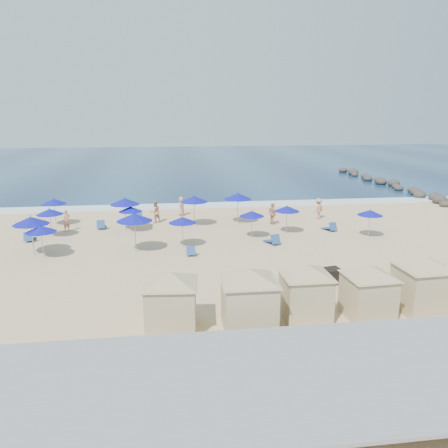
# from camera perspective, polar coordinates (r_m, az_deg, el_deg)

# --- Properties ---
(ground) EXTENTS (160.00, 160.00, 0.00)m
(ground) POSITION_cam_1_polar(r_m,az_deg,el_deg) (27.77, -0.59, -4.11)
(ground) COLOR #D5B387
(ground) RESTS_ON ground
(ocean) EXTENTS (160.00, 80.00, 0.06)m
(ocean) POSITION_cam_1_polar(r_m,az_deg,el_deg) (81.70, -5.32, 8.03)
(ocean) COLOR #0D264A
(ocean) RESTS_ON ground
(surf_line) EXTENTS (160.00, 2.50, 0.08)m
(surf_line) POSITION_cam_1_polar(r_m,az_deg,el_deg) (42.69, -3.12, 2.44)
(surf_line) COLOR white
(surf_line) RESTS_ON ground
(seawall) EXTENTS (160.00, 6.10, 1.22)m
(seawall) POSITION_cam_1_polar(r_m,az_deg,el_deg) (15.36, 5.82, -17.58)
(seawall) COLOR gray
(seawall) RESTS_ON ground
(rock_jetty) EXTENTS (2.56, 26.66, 0.96)m
(rock_jetty) POSITION_cam_1_polar(r_m,az_deg,el_deg) (58.46, 20.35, 5.09)
(rock_jetty) COLOR #2D2725
(rock_jetty) RESTS_ON ground
(trash_bin) EXTENTS (0.92, 0.92, 0.80)m
(trash_bin) POSITION_cam_1_polar(r_m,az_deg,el_deg) (23.97, 13.97, -6.57)
(trash_bin) COLOR black
(trash_bin) RESTS_ON ground
(cabana_0) EXTENTS (4.37, 4.37, 2.75)m
(cabana_0) POSITION_cam_1_polar(r_m,az_deg,el_deg) (18.23, -6.96, -9.00)
(cabana_0) COLOR #C4B086
(cabana_0) RESTS_ON ground
(cabana_1) EXTENTS (4.63, 4.63, 2.91)m
(cabana_1) POSITION_cam_1_polar(r_m,az_deg,el_deg) (18.14, 3.29, -8.74)
(cabana_1) COLOR #C4B086
(cabana_1) RESTS_ON ground
(cabana_2) EXTENTS (4.28, 4.28, 2.69)m
(cabana_2) POSITION_cam_1_polar(r_m,az_deg,el_deg) (19.44, 10.65, -7.75)
(cabana_2) COLOR #C4B086
(cabana_2) RESTS_ON ground
(cabana_3) EXTENTS (4.13, 4.13, 2.59)m
(cabana_3) POSITION_cam_1_polar(r_m,az_deg,el_deg) (20.18, 18.39, -7.58)
(cabana_3) COLOR #C4B086
(cabana_3) RESTS_ON ground
(cabana_4) EXTENTS (4.49, 4.49, 2.82)m
(cabana_4) POSITION_cam_1_polar(r_m,az_deg,el_deg) (21.69, 24.58, -6.28)
(cabana_4) COLOR #C4B086
(cabana_4) RESTS_ON ground
(umbrella_0) EXTENTS (1.93, 1.93, 2.19)m
(umbrella_0) POSITION_cam_1_polar(r_m,az_deg,el_deg) (33.75, -21.82, 1.51)
(umbrella_0) COLOR #A5A8AD
(umbrella_0) RESTS_ON ground
(umbrella_1) EXTENTS (2.27, 2.27, 2.59)m
(umbrella_1) POSITION_cam_1_polar(r_m,az_deg,el_deg) (29.83, -23.93, 0.41)
(umbrella_1) COLOR #A5A8AD
(umbrella_1) RESTS_ON ground
(umbrella_2) EXTENTS (1.98, 1.98, 2.26)m
(umbrella_2) POSITION_cam_1_polar(r_m,az_deg,el_deg) (37.30, -21.34, 2.76)
(umbrella_2) COLOR #A5A8AD
(umbrella_2) RESTS_ON ground
(umbrella_3) EXTENTS (2.34, 2.34, 2.67)m
(umbrella_3) POSITION_cam_1_polar(r_m,az_deg,el_deg) (28.44, -11.63, 0.87)
(umbrella_3) COLOR #A5A8AD
(umbrella_3) RESTS_ON ground
(umbrella_4) EXTENTS (2.29, 2.29, 2.61)m
(umbrella_4) POSITION_cam_1_polar(r_m,az_deg,el_deg) (34.07, -12.82, 2.90)
(umbrella_4) COLOR #A5A8AD
(umbrella_4) RESTS_ON ground
(umbrella_5) EXTENTS (1.81, 1.81, 2.06)m
(umbrella_5) POSITION_cam_1_polar(r_m,az_deg,el_deg) (33.49, -12.13, 1.92)
(umbrella_5) COLOR #A5A8AD
(umbrella_5) RESTS_ON ground
(umbrella_6) EXTENTS (1.89, 1.89, 2.15)m
(umbrella_6) POSITION_cam_1_polar(r_m,az_deg,el_deg) (29.17, -5.45, 0.54)
(umbrella_6) COLOR #A5A8AD
(umbrella_6) RESTS_ON ground
(umbrella_7) EXTENTS (2.22, 2.22, 2.52)m
(umbrella_7) POSITION_cam_1_polar(r_m,az_deg,el_deg) (34.63, -3.93, 3.28)
(umbrella_7) COLOR #A5A8AD
(umbrella_7) RESTS_ON ground
(umbrella_8) EXTENTS (1.83, 1.83, 2.08)m
(umbrella_8) POSITION_cam_1_polar(r_m,az_deg,el_deg) (31.23, 3.64, 1.37)
(umbrella_8) COLOR #A5A8AD
(umbrella_8) RESTS_ON ground
(umbrella_9) EXTENTS (2.28, 2.28, 2.60)m
(umbrella_9) POSITION_cam_1_polar(r_m,az_deg,el_deg) (35.37, 1.81, 3.65)
(umbrella_9) COLOR #A5A8AD
(umbrella_9) RESTS_ON ground
(umbrella_10) EXTENTS (1.91, 1.91, 2.17)m
(umbrella_10) POSITION_cam_1_polar(r_m,az_deg,el_deg) (32.76, 8.24, 2.00)
(umbrella_10) COLOR #A5A8AD
(umbrella_10) RESTS_ON ground
(umbrella_11) EXTENTS (1.85, 1.85, 2.10)m
(umbrella_11) POSITION_cam_1_polar(r_m,az_deg,el_deg) (33.11, 18.55, 1.42)
(umbrella_11) COLOR #A5A8AD
(umbrella_11) RESTS_ON ground
(umbrella_12) EXTENTS (1.90, 1.90, 2.16)m
(umbrella_12) POSITION_cam_1_polar(r_m,az_deg,el_deg) (28.98, -22.80, -0.61)
(umbrella_12) COLOR #A5A8AD
(umbrella_12) RESTS_ON ground
(beach_chair_0) EXTENTS (0.69, 1.38, 0.74)m
(beach_chair_0) POSITION_cam_1_polar(r_m,az_deg,el_deg) (33.70, -24.08, -1.63)
(beach_chair_0) COLOR #26498B
(beach_chair_0) RESTS_ON ground
(beach_chair_1) EXTENTS (0.74, 1.44, 0.76)m
(beach_chair_1) POSITION_cam_1_polar(r_m,az_deg,el_deg) (35.41, -15.76, -0.17)
(beach_chair_1) COLOR #26498B
(beach_chair_1) RESTS_ON ground
(beach_chair_2) EXTENTS (0.70, 1.40, 0.75)m
(beach_chair_2) POSITION_cam_1_polar(r_m,az_deg,el_deg) (37.41, -11.01, 0.85)
(beach_chair_2) COLOR #26498B
(beach_chair_2) RESTS_ON ground
(beach_chair_3) EXTENTS (0.58, 1.25, 0.68)m
(beach_chair_3) POSITION_cam_1_polar(r_m,az_deg,el_deg) (27.87, -4.37, -3.58)
(beach_chair_3) COLOR #26498B
(beach_chair_3) RESTS_ON ground
(beach_chair_4) EXTENTS (1.01, 1.53, 0.77)m
(beach_chair_4) POSITION_cam_1_polar(r_m,az_deg,el_deg) (30.26, 6.38, -2.12)
(beach_chair_4) COLOR #26498B
(beach_chair_4) RESTS_ON ground
(beach_chair_5) EXTENTS (0.95, 1.45, 0.73)m
(beach_chair_5) POSITION_cam_1_polar(r_m,az_deg,el_deg) (34.46, 13.68, -0.44)
(beach_chair_5) COLOR #26498B
(beach_chair_5) RESTS_ON ground
(beachgoer_0) EXTENTS (0.72, 0.72, 1.68)m
(beachgoer_0) POSITION_cam_1_polar(r_m,az_deg,el_deg) (35.25, -19.87, 0.41)
(beachgoer_0) COLOR tan
(beachgoer_0) RESTS_ON ground
(beachgoer_1) EXTENTS (1.13, 1.07, 1.84)m
(beachgoer_1) POSITION_cam_1_polar(r_m,az_deg,el_deg) (36.29, -8.98, 1.60)
(beachgoer_1) COLOR tan
(beachgoer_1) RESTS_ON ground
(beachgoer_2) EXTENTS (0.74, 1.12, 1.76)m
(beachgoer_2) POSITION_cam_1_polar(r_m,az_deg,el_deg) (35.46, 6.36, 1.33)
(beachgoer_2) COLOR tan
(beachgoer_2) RESTS_ON ground
(beachgoer_3) EXTENTS (1.33, 1.22, 1.80)m
(beachgoer_3) POSITION_cam_1_polar(r_m,az_deg,el_deg) (37.95, 12.20, 1.97)
(beachgoer_3) COLOR tan
(beachgoer_3) RESTS_ON ground
(beachgoer_4) EXTENTS (0.73, 0.93, 1.69)m
(beachgoer_4) POSITION_cam_1_polar(r_m,az_deg,el_deg) (38.53, -5.58, 2.33)
(beachgoer_4) COLOR tan
(beachgoer_4) RESTS_ON ground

